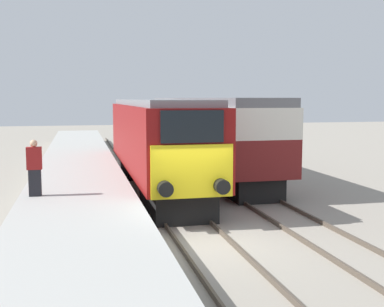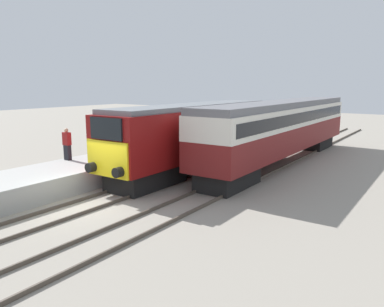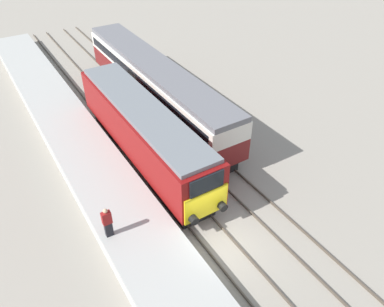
# 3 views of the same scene
# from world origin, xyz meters

# --- Properties ---
(ground_plane) EXTENTS (120.00, 120.00, 0.00)m
(ground_plane) POSITION_xyz_m (0.00, 0.00, 0.00)
(ground_plane) COLOR gray
(platform_left) EXTENTS (3.50, 50.00, 1.00)m
(platform_left) POSITION_xyz_m (-3.30, 8.00, 0.50)
(platform_left) COLOR #A8A8A3
(platform_left) RESTS_ON ground_plane
(rails_near_track) EXTENTS (1.51, 60.00, 0.14)m
(rails_near_track) POSITION_xyz_m (0.00, 5.00, 0.07)
(rails_near_track) COLOR #4C4238
(rails_near_track) RESTS_ON ground_plane
(rails_far_track) EXTENTS (1.50, 60.00, 0.14)m
(rails_far_track) POSITION_xyz_m (3.40, 5.00, 0.07)
(rails_far_track) COLOR #4C4238
(rails_far_track) RESTS_ON ground_plane
(locomotive) EXTENTS (2.70, 14.09, 3.89)m
(locomotive) POSITION_xyz_m (0.00, 8.17, 2.17)
(locomotive) COLOR black
(locomotive) RESTS_ON ground_plane
(passenger_carriage) EXTENTS (2.75, 18.56, 3.96)m
(passenger_carriage) POSITION_xyz_m (3.40, 13.13, 2.41)
(passenger_carriage) COLOR black
(passenger_carriage) RESTS_ON ground_plane
(person_on_platform) EXTENTS (0.44, 0.26, 1.71)m
(person_on_platform) POSITION_xyz_m (-4.56, 2.72, 1.85)
(person_on_platform) COLOR black
(person_on_platform) RESTS_ON platform_left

